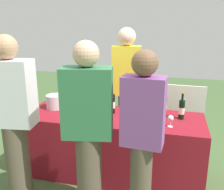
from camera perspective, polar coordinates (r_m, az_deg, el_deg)
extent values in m
plane|color=#476638|center=(3.26, 0.00, -17.09)|extent=(12.00, 12.00, 0.00)
cube|color=maroon|center=(3.07, 0.00, -11.24)|extent=(2.09, 0.73, 0.75)
cylinder|color=black|center=(3.17, -9.42, -1.27)|extent=(0.07, 0.07, 0.21)
cylinder|color=black|center=(3.13, -9.53, 1.27)|extent=(0.03, 0.03, 0.08)
cylinder|color=black|center=(3.12, -9.57, 2.11)|extent=(0.03, 0.03, 0.02)
cylinder|color=silver|center=(3.17, -9.41, -1.46)|extent=(0.07, 0.07, 0.07)
cylinder|color=black|center=(2.97, 0.03, -2.01)|extent=(0.07, 0.07, 0.23)
cylinder|color=black|center=(2.93, 0.03, 0.89)|extent=(0.03, 0.03, 0.08)
cylinder|color=gold|center=(2.92, 0.04, 1.83)|extent=(0.03, 0.03, 0.02)
cylinder|color=silver|center=(2.98, 0.03, -2.22)|extent=(0.07, 0.07, 0.08)
cylinder|color=black|center=(2.99, 11.69, -2.47)|extent=(0.06, 0.06, 0.21)
cylinder|color=black|center=(2.95, 11.84, 0.14)|extent=(0.02, 0.02, 0.08)
cylinder|color=gold|center=(2.94, 11.89, 1.03)|extent=(0.03, 0.03, 0.02)
cylinder|color=silver|center=(3.00, 11.68, -2.66)|extent=(0.07, 0.07, 0.07)
cylinder|color=black|center=(2.90, 15.52, -3.23)|extent=(0.06, 0.06, 0.22)
cylinder|color=black|center=(2.85, 15.74, -0.44)|extent=(0.02, 0.02, 0.08)
cylinder|color=gold|center=(2.84, 15.81, 0.47)|extent=(0.03, 0.03, 0.02)
cylinder|color=silver|center=(2.90, 15.51, -3.43)|extent=(0.06, 0.06, 0.08)
cylinder|color=silver|center=(2.91, -4.47, -4.80)|extent=(0.07, 0.07, 0.00)
cylinder|color=silver|center=(2.90, -4.49, -4.03)|extent=(0.01, 0.01, 0.08)
sphere|color=silver|center=(2.87, -4.52, -2.69)|extent=(0.07, 0.07, 0.07)
sphere|color=#590C19|center=(2.88, -4.51, -2.93)|extent=(0.04, 0.04, 0.04)
cylinder|color=silver|center=(2.73, 7.40, -6.37)|extent=(0.06, 0.06, 0.00)
cylinder|color=silver|center=(2.71, 7.43, -5.62)|extent=(0.01, 0.01, 0.07)
sphere|color=silver|center=(2.69, 7.48, -4.29)|extent=(0.07, 0.07, 0.07)
sphere|color=#590C19|center=(2.69, 7.47, -4.53)|extent=(0.04, 0.04, 0.04)
cylinder|color=silver|center=(2.68, 10.57, -6.90)|extent=(0.06, 0.06, 0.00)
cylinder|color=silver|center=(2.67, 10.61, -6.24)|extent=(0.01, 0.01, 0.06)
sphere|color=silver|center=(2.65, 10.68, -4.98)|extent=(0.07, 0.07, 0.07)
cylinder|color=silver|center=(2.69, 13.07, -6.98)|extent=(0.06, 0.06, 0.00)
cylinder|color=silver|center=(2.68, 13.11, -6.32)|extent=(0.01, 0.01, 0.06)
sphere|color=silver|center=(2.66, 13.19, -5.14)|extent=(0.06, 0.06, 0.06)
cylinder|color=silver|center=(3.24, -12.78, -1.46)|extent=(0.22, 0.22, 0.17)
cylinder|color=#3F3351|center=(3.53, 3.06, -6.56)|extent=(0.21, 0.21, 0.86)
cube|color=yellow|center=(3.31, 3.25, 5.53)|extent=(0.40, 0.25, 0.64)
sphere|color=beige|center=(3.26, 3.38, 13.11)|extent=(0.23, 0.23, 0.23)
cylinder|color=brown|center=(2.80, -20.50, -14.19)|extent=(0.24, 0.24, 0.84)
cube|color=silver|center=(2.53, -22.09, 0.38)|extent=(0.46, 0.29, 0.63)
sphere|color=tan|center=(2.46, -23.13, 10.00)|extent=(0.23, 0.23, 0.23)
cylinder|color=brown|center=(2.47, -5.16, -17.76)|extent=(0.24, 0.24, 0.82)
cube|color=#337247|center=(2.16, -5.63, -1.75)|extent=(0.46, 0.31, 0.61)
sphere|color=#D8AD8C|center=(2.07, -5.95, 9.31)|extent=(0.22, 0.22, 0.22)
cylinder|color=brown|center=(2.39, 6.48, -19.57)|extent=(0.19, 0.19, 0.79)
cube|color=#8C4C99|center=(2.07, 7.07, -3.83)|extent=(0.36, 0.22, 0.59)
sphere|color=brown|center=(1.97, 7.47, 7.23)|extent=(0.21, 0.21, 0.21)
cube|color=white|center=(3.85, 15.51, -4.62)|extent=(0.63, 0.06, 0.93)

